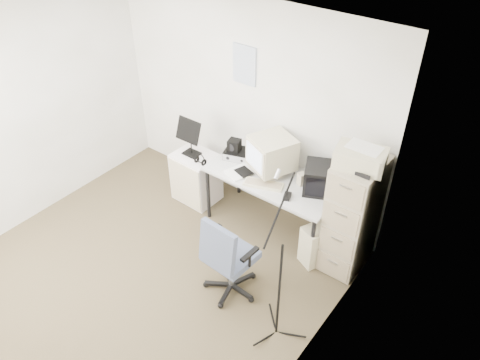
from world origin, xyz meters
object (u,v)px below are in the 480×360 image
Objects in this scene: desk at (272,203)px; office_chair at (231,254)px; side_cart at (196,177)px; filing_cabinet at (352,215)px.

desk is 1.05m from office_chair.
office_chair reaches higher than desk.
office_chair is 1.52× the size of side_cart.
side_cart is at bearing 147.66° from office_chair.
desk is 2.32× the size of side_cart.
filing_cabinet is 1.32× the size of office_chair.
filing_cabinet is 0.99m from desk.
office_chair is at bearing -78.73° from desk.
office_chair is (-0.75, -1.06, -0.16)m from filing_cabinet.
filing_cabinet is at bearing 5.73° from side_cart.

